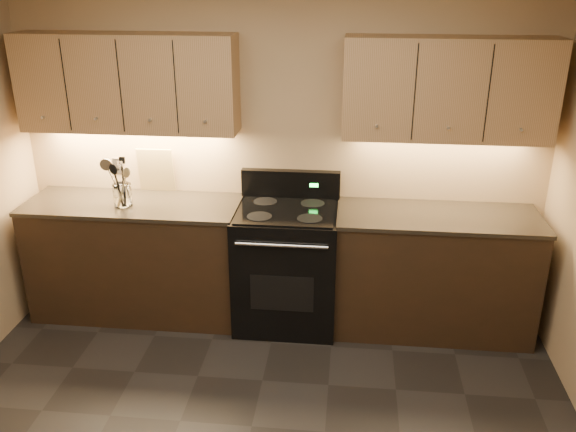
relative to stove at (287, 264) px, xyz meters
name	(u,v)px	position (x,y,z in m)	size (l,w,h in m)	color
wall_back	(281,149)	(-0.08, 0.32, 0.82)	(4.00, 0.04, 2.60)	tan
counter_left	(138,258)	(-1.18, 0.02, -0.01)	(1.62, 0.62, 0.93)	black
counter_right	(433,272)	(1.10, 0.02, -0.01)	(1.46, 0.62, 0.93)	black
stove	(287,264)	(0.00, 0.00, 0.00)	(0.76, 0.68, 1.14)	black
upper_cab_left	(127,83)	(-1.18, 0.17, 1.32)	(1.60, 0.30, 0.70)	#A78053
upper_cab_right	(448,89)	(1.10, 0.17, 1.32)	(1.44, 0.30, 0.70)	#A78053
outlet_plate	(118,166)	(-1.38, 0.31, 0.64)	(0.09, 0.01, 0.12)	#B2B5BA
utensil_crock	(123,196)	(-1.22, -0.05, 0.53)	(0.17, 0.17, 0.17)	white
cutting_board	(156,170)	(-1.06, 0.28, 0.63)	(0.28, 0.02, 0.35)	tan
wooden_spoon	(118,185)	(-1.25, -0.06, 0.61)	(0.06, 0.06, 0.29)	tan
black_spoon	(121,182)	(-1.23, -0.03, 0.63)	(0.06, 0.06, 0.32)	black
black_turner	(122,182)	(-1.20, -0.08, 0.65)	(0.08, 0.08, 0.37)	black
steel_spatula	(126,182)	(-1.19, -0.03, 0.63)	(0.08, 0.08, 0.33)	silver
steel_skimmer	(123,182)	(-1.20, -0.06, 0.64)	(0.09, 0.09, 0.35)	silver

